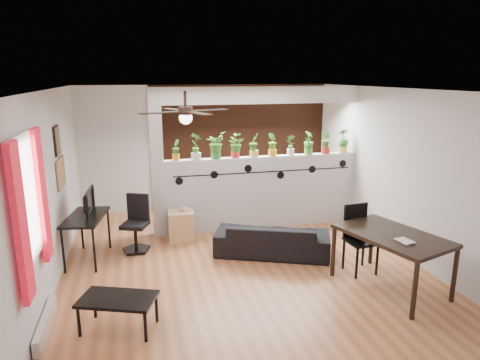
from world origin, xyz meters
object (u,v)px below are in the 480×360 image
Objects in this scene: potted_plant_1 at (196,145)px; cube_shelf at (181,226)px; computer_desk at (86,220)px; office_chair at (136,227)px; potted_plant_2 at (216,145)px; potted_plant_6 at (291,144)px; sofa at (272,239)px; cup at (184,208)px; potted_plant_5 at (273,144)px; potted_plant_4 at (254,144)px; potted_plant_8 at (326,141)px; folding_chair at (358,232)px; ceiling_fan at (186,113)px; potted_plant_9 at (343,140)px; coffee_table at (118,301)px; potted_plant_3 at (235,145)px; dining_table at (392,240)px; potted_plant_7 at (309,142)px.

potted_plant_1 is 1.42m from cube_shelf.
potted_plant_1 is 0.91× the size of cube_shelf.
computer_desk is 1.17× the size of office_chair.
office_chair is (-1.43, -0.59, -1.20)m from potted_plant_2.
sofa is at bearing -120.51° from potted_plant_6.
cup is 0.12× the size of computer_desk.
potted_plant_5 is 1.99m from cup.
potted_plant_4 is (1.05, 0.00, -0.02)m from potted_plant_1.
potted_plant_8 reaches higher than sofa.
computer_desk reaches higher than sofa.
computer_desk is 1.07× the size of folding_chair.
ceiling_fan reaches higher than cup.
potted_plant_9 is 0.48× the size of coffee_table.
potted_plant_9 is at bearing -122.70° from sofa.
potted_plant_3 is 1.44m from cup.
dining_table is (1.18, -1.44, 0.44)m from sofa.
coffee_table is at bearing -133.69° from potted_plant_5.
folding_chair reaches higher than coffee_table.
cup is at bearing -168.62° from potted_plant_5.
potted_plant_5 reaches higher than potted_plant_8.
potted_plant_4 is 0.48× the size of office_chair.
potted_plant_4 reaches higher than office_chair.
potted_plant_5 is 1.40m from potted_plant_9.
potted_plant_9 is at bearing -0.00° from potted_plant_1.
potted_plant_4 is at bearing 17.09° from cube_shelf.
potted_plant_4 is 1.02× the size of potted_plant_8.
potted_plant_3 is 3.69m from coffee_table.
potted_plant_2 is 1.09× the size of potted_plant_4.
potted_plant_1 is at bearing 180.00° from potted_plant_3.
dining_table is at bearing 151.60° from sofa.
cup is at bearing 142.96° from folding_chair.
potted_plant_7 is 0.81× the size of cube_shelf.
cup is 1.61m from computer_desk.
potted_plant_2 is 0.45× the size of computer_desk.
potted_plant_9 is 0.28× the size of dining_table.
cup is at bearing -151.86° from potted_plant_2.
potted_plant_5 is 0.25× the size of sofa.
potted_plant_8 is (2.46, -0.00, -0.02)m from potted_plant_1.
coffee_table is (0.51, -2.04, -0.30)m from computer_desk.
folding_chair is at bearing -91.83° from potted_plant_7.
sofa is at bearing -130.93° from potted_plant_7.
potted_plant_2 is 0.30× the size of dining_table.
office_chair is at bearing -162.29° from cup.
potted_plant_6 is (0.35, 0.00, -0.02)m from potted_plant_5.
potted_plant_2 reaches higher than coffee_table.
potted_plant_2 is 0.28× the size of sofa.
potted_plant_1 is at bearing 48.79° from cube_shelf.
potted_plant_5 is (1.40, -0.00, -0.02)m from potted_plant_1.
potted_plant_1 is 0.28× the size of sofa.
potted_plant_3 is 1.71m from cube_shelf.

